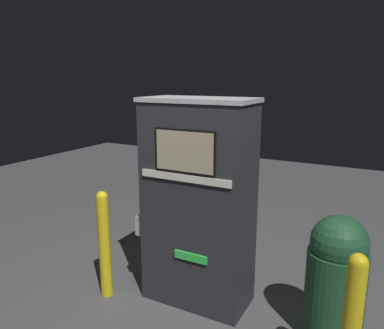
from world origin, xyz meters
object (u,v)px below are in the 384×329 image
(gas_pump, at_px, (198,204))
(safety_bollard, at_px, (104,242))
(trash_bin, at_px, (336,278))
(safety_bollard_far, at_px, (352,326))

(gas_pump, height_order, safety_bollard, gas_pump)
(safety_bollard, height_order, trash_bin, safety_bollard)
(trash_bin, bearing_deg, safety_bollard, -169.33)
(safety_bollard, relative_size, safety_bollard_far, 1.02)
(trash_bin, bearing_deg, gas_pump, -179.26)
(gas_pump, xyz_separation_m, trash_bin, (1.27, 0.02, -0.44))
(gas_pump, xyz_separation_m, safety_bollard_far, (1.45, -0.59, -0.43))
(gas_pump, relative_size, safety_bollard, 1.81)
(trash_bin, xyz_separation_m, safety_bollard_far, (0.18, -0.61, 0.01))
(safety_bollard, distance_m, trash_bin, 2.16)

